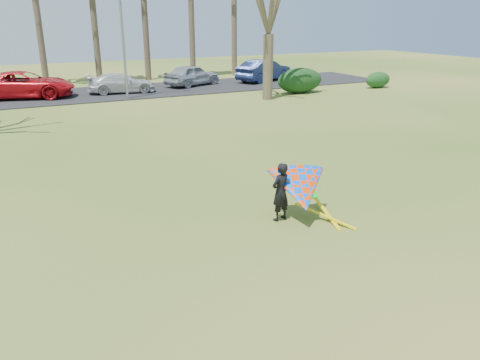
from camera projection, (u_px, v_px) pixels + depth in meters
name	position (u px, v px, depth m)	size (l,w,h in m)	color
ground	(280.00, 252.00, 10.50)	(100.00, 100.00, 0.00)	#265713
parking_strip	(87.00, 94.00, 31.57)	(46.00, 7.00, 0.06)	black
streetlight	(125.00, 26.00, 28.49)	(2.28, 0.18, 8.00)	gray
hedge_near	(300.00, 81.00, 32.06)	(3.43, 1.55, 1.71)	#123314
hedge_far	(378.00, 80.00, 34.51)	(2.11, 0.99, 1.17)	#163E19
car_2	(24.00, 85.00, 29.75)	(2.80, 6.07, 1.69)	red
car_3	(121.00, 83.00, 31.88)	(1.83, 4.50, 1.31)	silver
car_4	(192.00, 75.00, 35.18)	(1.84, 4.57, 1.56)	#969AA3
car_5	(264.00, 70.00, 37.62)	(1.79, 5.13, 1.69)	navy
kite_flyer	(299.00, 190.00, 11.91)	(2.13, 2.39, 2.02)	black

